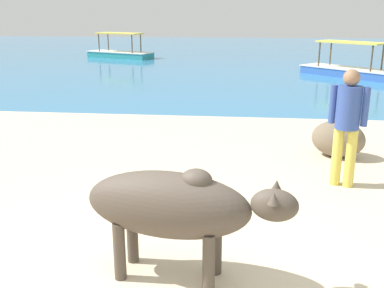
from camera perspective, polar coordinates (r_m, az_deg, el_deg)
The scene contains 6 objects.
water_surface at distance 25.26m, azimuth 4.74°, elevation 11.08°, with size 60.00×36.00×0.03m, color teal.
cow at distance 3.97m, azimuth -2.41°, elevation -7.90°, with size 1.91×0.77×1.07m.
person_standing at distance 6.38m, azimuth 19.19°, elevation 2.97°, with size 0.48×0.32×1.62m.
shore_rock_large at distance 7.84m, azimuth 18.11°, elevation 0.63°, with size 0.87×0.62×0.61m, color #756651.
boat_blue at distance 18.14m, azimuth 19.32°, elevation 9.01°, with size 3.46×3.36×1.29m.
boat_teal at distance 24.52m, azimuth -9.15°, elevation 11.45°, with size 3.83×2.47×1.29m.
Camera 1 is at (0.70, -3.14, 2.38)m, focal length 41.87 mm.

